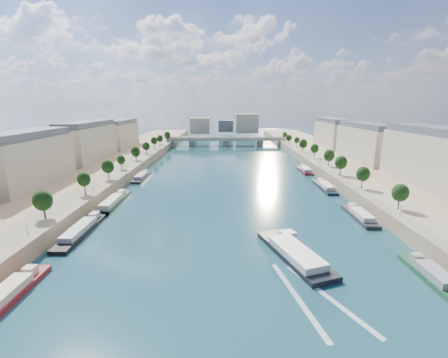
{
  "coord_description": "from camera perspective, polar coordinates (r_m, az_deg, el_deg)",
  "views": [
    {
      "loc": [
        -1.52,
        -41.46,
        38.6
      ],
      "look_at": [
        -1.78,
        92.03,
        5.0
      ],
      "focal_mm": 24.0,
      "sensor_mm": 36.0,
      "label": 1
    }
  ],
  "objects": [
    {
      "name": "quay_right",
      "position": [
        163.46,
        26.84,
        -0.18
      ],
      "size": [
        44.0,
        520.0,
        5.0
      ],
      "primitive_type": "cube",
      "color": "#9E8460",
      "rests_on": "ground"
    },
    {
      "name": "pave_right",
      "position": [
        156.72,
        22.04,
        0.72
      ],
      "size": [
        14.0,
        520.0,
        0.1
      ],
      "primitive_type": "cube",
      "color": "gray",
      "rests_on": "quay_right"
    },
    {
      "name": "lamps_right",
      "position": [
        159.12,
        19.97,
        2.1
      ],
      "size": [
        0.36,
        200.36,
        4.28
      ],
      "color": "black",
      "rests_on": "ground"
    },
    {
      "name": "quay_left",
      "position": [
        162.12,
        -25.66,
        -0.16
      ],
      "size": [
        44.0,
        520.0,
        5.0
      ],
      "primitive_type": "cube",
      "color": "#9E8460",
      "rests_on": "ground"
    },
    {
      "name": "buildings_right",
      "position": [
        177.55,
        29.4,
        5.15
      ],
      "size": [
        16.0,
        226.0,
        23.2
      ],
      "color": "#BDB291",
      "rests_on": "ground"
    },
    {
      "name": "moored_barges_right",
      "position": [
        131.76,
        21.06,
        -3.5
      ],
      "size": [
        5.0,
        128.63,
        3.6
      ],
      "color": "#1C472C",
      "rests_on": "ground"
    },
    {
      "name": "buildings_left",
      "position": [
        176.1,
        -28.31,
        5.22
      ],
      "size": [
        16.0,
        226.0,
        23.2
      ],
      "color": "#BDB291",
      "rests_on": "ground"
    },
    {
      "name": "ground",
      "position": [
        146.64,
        0.7,
        -1.14
      ],
      "size": [
        700.0,
        700.0,
        0.0
      ],
      "primitive_type": "plane",
      "color": "#0D3239",
      "rests_on": "ground"
    },
    {
      "name": "trees_right",
      "position": [
        164.09,
        20.3,
        3.38
      ],
      "size": [
        4.8,
        268.8,
        8.26
      ],
      "color": "#382B1E",
      "rests_on": "ground"
    },
    {
      "name": "moored_barges_left",
      "position": [
        104.74,
        -25.01,
        -8.4
      ],
      "size": [
        5.0,
        157.49,
        3.6
      ],
      "color": "#181A35",
      "rests_on": "ground"
    },
    {
      "name": "wake",
      "position": [
        68.63,
        16.45,
        -20.72
      ],
      "size": [
        15.86,
        25.69,
        0.04
      ],
      "color": "silver",
      "rests_on": "ground"
    },
    {
      "name": "pave_left",
      "position": [
        155.61,
        -20.78,
        0.74
      ],
      "size": [
        14.0,
        520.0,
        0.1
      ],
      "primitive_type": "cube",
      "color": "gray",
      "rests_on": "quay_left"
    },
    {
      "name": "lamps_left",
      "position": [
        144.33,
        -20.58,
        0.88
      ],
      "size": [
        0.36,
        200.36,
        4.28
      ],
      "color": "black",
      "rests_on": "ground"
    },
    {
      "name": "bridge",
      "position": [
        285.03,
        0.42,
        7.37
      ],
      "size": [
        112.0,
        12.0,
        8.15
      ],
      "color": "#C1B79E",
      "rests_on": "ground"
    },
    {
      "name": "tour_barge",
      "position": [
        81.82,
        13.24,
        -13.6
      ],
      "size": [
        16.44,
        28.8,
        3.78
      ],
      "rotation": [
        0.0,
        0.0,
        0.33
      ],
      "color": "black",
      "rests_on": "ground"
    },
    {
      "name": "trees_left",
      "position": [
        155.67,
        -20.01,
        2.86
      ],
      "size": [
        4.8,
        268.8,
        8.26
      ],
      "color": "#382B1E",
      "rests_on": "ground"
    },
    {
      "name": "skyline",
      "position": [
        361.81,
        0.87,
        10.33
      ],
      "size": [
        79.0,
        42.0,
        22.0
      ],
      "color": "#BDB291",
      "rests_on": "ground"
    }
  ]
}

